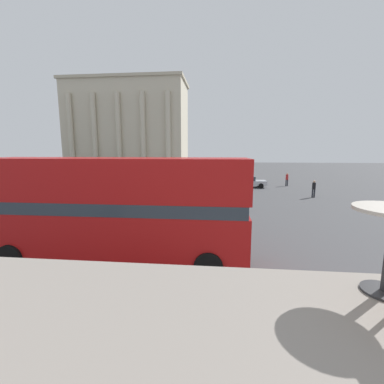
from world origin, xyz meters
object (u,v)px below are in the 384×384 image
traffic_light_near (126,191)px  car_silver (248,182)px  double_decker_bus (116,205)px  plaza_building_left (129,129)px  pedestrian_black (314,188)px  pedestrian_yellow (132,201)px  traffic_light_mid (213,181)px  pedestrian_red (287,178)px

traffic_light_near → car_silver: bearing=67.3°
double_decker_bus → plaza_building_left: size_ratio=0.45×
pedestrian_black → double_decker_bus: bearing=-179.9°
traffic_light_near → pedestrian_black: size_ratio=2.29×
car_silver → pedestrian_yellow: (-9.46, -15.09, 0.36)m
plaza_building_left → pedestrian_yellow: bearing=-70.6°
traffic_light_near → traffic_light_mid: bearing=59.7°
car_silver → pedestrian_black: pedestrian_black is taller
pedestrian_black → traffic_light_near: bearing=173.6°
plaza_building_left → pedestrian_yellow: 36.06m
pedestrian_red → car_silver: bearing=131.6°
traffic_light_mid → car_silver: (4.05, 12.53, -1.45)m
plaza_building_left → pedestrian_red: bearing=-32.2°
pedestrian_black → pedestrian_yellow: pedestrian_yellow is taller
car_silver → pedestrian_red: size_ratio=2.51×
traffic_light_near → pedestrian_yellow: bearing=105.7°
double_decker_bus → pedestrian_yellow: bearing=105.5°
traffic_light_near → traffic_light_mid: size_ratio=1.15×
double_decker_bus → pedestrian_black: bearing=51.6°
pedestrian_black → pedestrian_red: bearing=42.6°
traffic_light_near → plaza_building_left: bearing=109.0°
traffic_light_mid → pedestrian_yellow: bearing=-154.7°
traffic_light_mid → pedestrian_yellow: traffic_light_mid is taller
double_decker_bus → traffic_light_near: 2.76m
car_silver → pedestrian_black: bearing=-61.6°
plaza_building_left → pedestrian_black: bearing=-42.8°
car_silver → pedestrian_black: size_ratio=2.56×
traffic_light_near → pedestrian_yellow: traffic_light_near is taller
plaza_building_left → pedestrian_black: size_ratio=13.83×
double_decker_bus → pedestrian_red: bearing=63.3°
double_decker_bus → pedestrian_yellow: (-1.85, 7.21, -1.25)m
double_decker_bus → car_silver: (7.62, 22.30, -1.60)m
double_decker_bus → pedestrian_yellow: size_ratio=5.56×
traffic_light_mid → pedestrian_black: (9.50, 6.02, -1.21)m
pedestrian_red → pedestrian_yellow: bearing=162.9°
pedestrian_black → traffic_light_mid: bearing=162.1°
double_decker_bus → traffic_light_near: size_ratio=2.69×
pedestrian_black → pedestrian_yellow: 17.20m
plaza_building_left → traffic_light_near: size_ratio=6.03×
traffic_light_mid → double_decker_bus: bearing=-110.0°
pedestrian_red → pedestrian_black: bearing=-153.4°
plaza_building_left → traffic_light_mid: 35.73m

